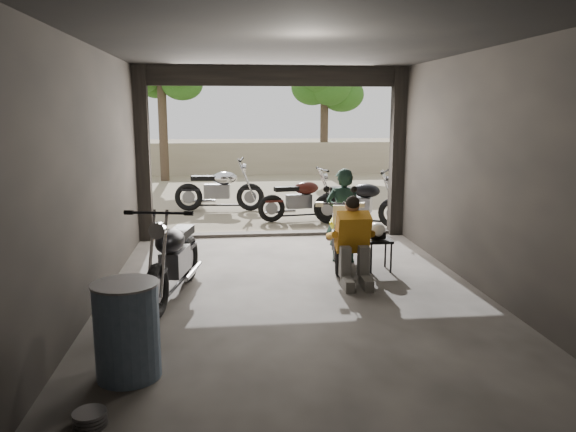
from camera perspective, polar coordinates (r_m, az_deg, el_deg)
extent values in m
plane|color=#7A6D56|center=(7.54, 0.67, -7.95)|extent=(80.00, 80.00, 0.00)
cube|color=#2D2B28|center=(7.54, 0.67, -7.88)|extent=(5.00, 7.00, 0.02)
plane|color=black|center=(7.19, 0.72, 17.00)|extent=(7.00, 7.00, 0.00)
cube|color=black|center=(3.78, 7.05, -1.87)|extent=(5.00, 0.02, 3.20)
cube|color=black|center=(7.33, -19.15, 3.74)|extent=(0.02, 7.00, 3.20)
cube|color=black|center=(7.89, 19.08, 4.21)|extent=(0.02, 7.00, 3.20)
cube|color=black|center=(10.61, -14.50, 6.00)|extent=(0.24, 0.24, 3.20)
cube|color=black|center=(10.99, 11.02, 6.30)|extent=(0.24, 0.24, 3.20)
cube|color=black|center=(10.56, -1.58, 14.03)|extent=(5.00, 0.16, 0.36)
cube|color=#2D2B28|center=(10.89, -1.53, -1.85)|extent=(5.00, 0.25, 0.08)
cube|color=gray|center=(21.19, -3.87, 5.84)|extent=(18.00, 0.30, 1.20)
cylinder|color=#382B1E|center=(19.72, -12.57, 8.71)|extent=(0.30, 0.30, 3.58)
ellipsoid|color=#1E4C14|center=(19.77, -12.85, 15.20)|extent=(2.20, 2.20, 3.14)
cylinder|color=#382B1E|center=(21.42, 3.69, 8.57)|extent=(0.30, 0.30, 3.20)
ellipsoid|color=#1E4C14|center=(21.44, 3.75, 13.92)|extent=(2.20, 2.20, 2.80)
imported|color=black|center=(8.94, 5.63, 0.01)|extent=(0.62, 0.48, 1.52)
cube|color=black|center=(8.55, 9.22, -2.46)|extent=(0.36, 0.36, 0.04)
cylinder|color=black|center=(8.43, 8.45, -4.33)|extent=(0.03, 0.03, 0.48)
cylinder|color=black|center=(8.51, 10.42, -4.25)|extent=(0.03, 0.03, 0.48)
cylinder|color=black|center=(8.71, 7.95, -3.82)|extent=(0.03, 0.03, 0.48)
cylinder|color=black|center=(8.79, 9.87, -3.74)|extent=(0.03, 0.03, 0.48)
ellipsoid|color=silver|center=(8.54, 9.01, -1.47)|extent=(0.33, 0.33, 0.25)
cylinder|color=#3F536B|center=(5.36, -16.01, -11.25)|extent=(0.74, 0.74, 0.90)
cylinder|color=black|center=(11.89, 14.16, 4.17)|extent=(0.08, 0.08, 2.24)
cylinder|color=beige|center=(11.81, 14.39, 8.57)|extent=(0.81, 0.03, 0.81)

